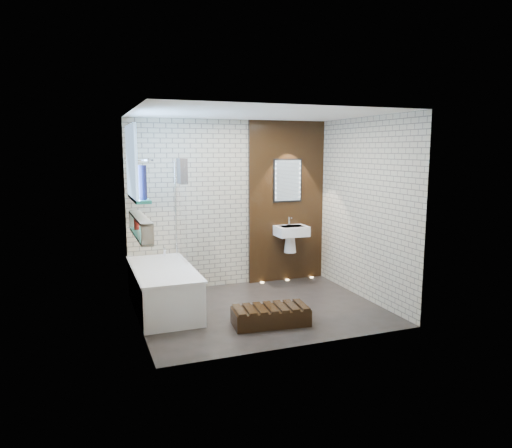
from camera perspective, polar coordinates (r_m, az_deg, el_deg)
name	(u,v)px	position (r m, az deg, el deg)	size (l,w,h in m)	color
ground	(260,309)	(6.57, 0.47, -10.15)	(3.20, 3.20, 0.00)	black
room_shell	(260,214)	(6.27, 0.48, 1.16)	(3.24, 3.20, 2.60)	tan
walnut_panel	(286,202)	(7.79, 3.67, 2.66)	(1.30, 0.06, 2.60)	black
clerestory_window	(133,169)	(6.19, -14.51, 6.37)	(0.18, 1.00, 0.94)	#7FADE0
display_niche	(140,227)	(6.06, -13.68, -0.32)	(0.14, 1.30, 0.26)	#238272
bathtub	(163,289)	(6.59, -11.05, -7.59)	(0.79, 1.74, 0.70)	white
bath_screen	(181,211)	(6.88, -8.99, 1.57)	(0.01, 0.78, 1.40)	white
towel	(182,171)	(6.68, -8.84, 6.27)	(0.10, 0.27, 0.35)	#292421
shower_head	(148,160)	(6.81, -12.81, 7.47)	(0.18, 0.18, 0.02)	silver
washbasin	(291,235)	(7.69, 4.23, -1.27)	(0.50, 0.36, 0.58)	white
led_mirror	(288,181)	(7.73, 3.81, 5.22)	(0.50, 0.02, 0.70)	black
walnut_step	(271,317)	(5.99, 1.76, -11.01)	(0.93, 0.41, 0.21)	black
niche_bottles	(139,226)	(6.25, -13.88, -0.29)	(0.07, 0.76, 0.16)	maroon
sill_vases	(143,182)	(5.86, -13.41, 4.86)	(0.10, 0.10, 0.41)	#16183E
floor_uplights	(287,280)	(7.98, 3.78, -6.68)	(0.96, 0.06, 0.01)	#FFD899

